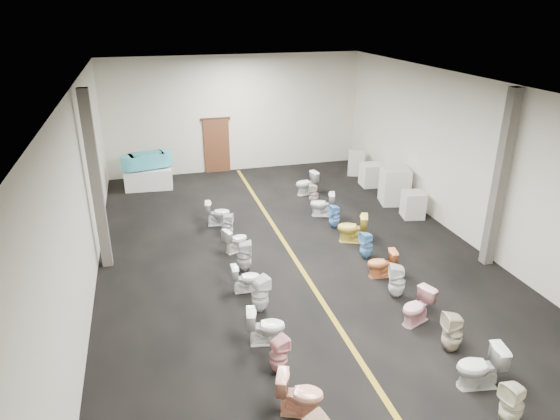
% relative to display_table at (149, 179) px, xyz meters
% --- Properties ---
extents(floor, '(16.00, 16.00, 0.00)m').
position_rel_display_table_xyz_m(floor, '(3.51, -6.65, -0.37)').
color(floor, black).
rests_on(floor, ground).
extents(ceiling, '(16.00, 16.00, 0.00)m').
position_rel_display_table_xyz_m(ceiling, '(3.51, -6.65, 4.13)').
color(ceiling, black).
rests_on(ceiling, ground).
extents(wall_back, '(10.00, 0.00, 10.00)m').
position_rel_display_table_xyz_m(wall_back, '(3.51, 1.35, 1.88)').
color(wall_back, beige).
rests_on(wall_back, ground).
extents(wall_front, '(10.00, 0.00, 10.00)m').
position_rel_display_table_xyz_m(wall_front, '(3.51, -14.65, 1.88)').
color(wall_front, beige).
rests_on(wall_front, ground).
extents(wall_left, '(0.00, 16.00, 16.00)m').
position_rel_display_table_xyz_m(wall_left, '(-1.49, -6.65, 1.88)').
color(wall_left, beige).
rests_on(wall_left, ground).
extents(wall_right, '(0.00, 16.00, 16.00)m').
position_rel_display_table_xyz_m(wall_right, '(8.51, -6.65, 1.88)').
color(wall_right, beige).
rests_on(wall_right, ground).
extents(aisle_stripe, '(0.12, 15.60, 0.01)m').
position_rel_display_table_xyz_m(aisle_stripe, '(3.51, -6.65, -0.36)').
color(aisle_stripe, olive).
rests_on(aisle_stripe, floor).
extents(back_door, '(1.00, 0.10, 2.10)m').
position_rel_display_table_xyz_m(back_door, '(2.71, 1.29, 0.68)').
color(back_door, '#562D19').
rests_on(back_door, floor).
extents(door_frame, '(1.15, 0.08, 0.10)m').
position_rel_display_table_xyz_m(door_frame, '(2.71, 1.30, 1.75)').
color(door_frame, '#331C11').
rests_on(door_frame, back_door).
extents(column_left, '(0.25, 0.25, 4.50)m').
position_rel_display_table_xyz_m(column_left, '(-1.24, -5.65, 1.88)').
color(column_left, '#59544C').
rests_on(column_left, floor).
extents(column_right, '(0.25, 0.25, 4.50)m').
position_rel_display_table_xyz_m(column_right, '(8.26, -8.15, 1.88)').
color(column_right, '#59544C').
rests_on(column_right, floor).
extents(display_table, '(1.71, 0.95, 0.73)m').
position_rel_display_table_xyz_m(display_table, '(0.00, 0.00, 0.00)').
color(display_table, white).
rests_on(display_table, floor).
extents(bathtub, '(1.83, 0.95, 0.55)m').
position_rel_display_table_xyz_m(bathtub, '(0.00, 0.00, 0.70)').
color(bathtub, '#43AFC2').
rests_on(bathtub, display_table).
extents(appliance_crate_a, '(0.75, 0.75, 0.82)m').
position_rel_display_table_xyz_m(appliance_crate_a, '(7.91, -4.94, 0.04)').
color(appliance_crate_a, beige).
rests_on(appliance_crate_a, floor).
extents(appliance_crate_b, '(1.06, 1.06, 1.21)m').
position_rel_display_table_xyz_m(appliance_crate_b, '(7.91, -3.68, 0.24)').
color(appliance_crate_b, silver).
rests_on(appliance_crate_b, floor).
extents(appliance_crate_c, '(0.79, 0.79, 0.82)m').
position_rel_display_table_xyz_m(appliance_crate_c, '(7.91, -1.88, 0.04)').
color(appliance_crate_c, silver).
rests_on(appliance_crate_c, floor).
extents(appliance_crate_d, '(0.82, 0.82, 0.89)m').
position_rel_display_table_xyz_m(appliance_crate_d, '(7.91, -0.50, 0.08)').
color(appliance_crate_d, silver).
rests_on(appliance_crate_d, floor).
extents(toilet_left_2, '(0.87, 0.70, 0.78)m').
position_rel_display_table_xyz_m(toilet_left_2, '(2.02, -11.80, 0.02)').
color(toilet_left_2, '#F0A586').
rests_on(toilet_left_2, floor).
extents(toilet_left_3, '(0.44, 0.43, 0.74)m').
position_rel_display_table_xyz_m(toilet_left_3, '(1.95, -10.75, 0.00)').
color(toilet_left_3, pink).
rests_on(toilet_left_3, floor).
extents(toilet_left_4, '(0.82, 0.56, 0.77)m').
position_rel_display_table_xyz_m(toilet_left_4, '(1.93, -9.86, 0.02)').
color(toilet_left_4, white).
rests_on(toilet_left_4, floor).
extents(toilet_left_5, '(0.49, 0.49, 0.83)m').
position_rel_display_table_xyz_m(toilet_left_5, '(2.08, -8.75, 0.05)').
color(toilet_left_5, white).
rests_on(toilet_left_5, floor).
extents(toilet_left_6, '(0.67, 0.39, 0.68)m').
position_rel_display_table_xyz_m(toilet_left_6, '(1.94, -7.85, -0.03)').
color(toilet_left_6, white).
rests_on(toilet_left_6, floor).
extents(toilet_left_7, '(0.42, 0.42, 0.80)m').
position_rel_display_table_xyz_m(toilet_left_7, '(2.11, -6.88, 0.03)').
color(toilet_left_7, silver).
rests_on(toilet_left_7, floor).
extents(toilet_left_8, '(0.77, 0.60, 0.69)m').
position_rel_display_table_xyz_m(toilet_left_8, '(2.10, -5.79, -0.02)').
color(toilet_left_8, white).
rests_on(toilet_left_8, floor).
extents(toilet_left_9, '(0.42, 0.41, 0.72)m').
position_rel_display_table_xyz_m(toilet_left_9, '(2.04, -4.85, -0.01)').
color(toilet_left_9, silver).
rests_on(toilet_left_9, floor).
extents(toilet_left_10, '(0.79, 0.52, 0.75)m').
position_rel_display_table_xyz_m(toilet_left_10, '(1.91, -3.90, 0.01)').
color(toilet_left_10, silver).
rests_on(toilet_left_10, floor).
extents(toilet_right_0, '(0.44, 0.43, 0.80)m').
position_rel_display_table_xyz_m(toilet_right_0, '(5.18, -12.91, 0.03)').
color(toilet_right_0, beige).
rests_on(toilet_right_0, floor).
extents(toilet_right_1, '(0.88, 0.59, 0.83)m').
position_rel_display_table_xyz_m(toilet_right_1, '(5.21, -12.05, 0.05)').
color(toilet_right_1, silver).
rests_on(toilet_right_1, floor).
extents(toilet_right_2, '(0.43, 0.42, 0.84)m').
position_rel_display_table_xyz_m(toilet_right_2, '(5.32, -11.06, 0.05)').
color(toilet_right_2, beige).
rests_on(toilet_right_2, floor).
extents(toilet_right_3, '(0.85, 0.67, 0.76)m').
position_rel_display_table_xyz_m(toilet_right_3, '(5.14, -10.05, 0.01)').
color(toilet_right_3, '#F2AEB5').
rests_on(toilet_right_3, floor).
extents(toilet_right_4, '(0.48, 0.47, 0.83)m').
position_rel_display_table_xyz_m(toilet_right_4, '(5.21, -9.03, 0.05)').
color(toilet_right_4, silver).
rests_on(toilet_right_4, floor).
extents(toilet_right_5, '(0.76, 0.51, 0.71)m').
position_rel_display_table_xyz_m(toilet_right_5, '(5.29, -8.09, -0.01)').
color(toilet_right_5, '#DE8244').
rests_on(toilet_right_5, floor).
extents(toilet_right_6, '(0.39, 0.39, 0.75)m').
position_rel_display_table_xyz_m(toilet_right_6, '(5.34, -7.10, 0.01)').
color(toilet_right_6, '#68AAE0').
rests_on(toilet_right_6, floor).
extents(toilet_right_7, '(0.94, 0.77, 0.84)m').
position_rel_display_table_xyz_m(toilet_right_7, '(5.36, -6.09, 0.05)').
color(toilet_right_7, yellow).
rests_on(toilet_right_7, floor).
extents(toilet_right_8, '(0.38, 0.37, 0.73)m').
position_rel_display_table_xyz_m(toilet_right_8, '(5.24, -5.05, 0.00)').
color(toilet_right_8, '#6BA8E3').
rests_on(toilet_right_8, floor).
extents(toilet_right_9, '(0.87, 0.67, 0.78)m').
position_rel_display_table_xyz_m(toilet_right_9, '(5.20, -4.10, 0.02)').
color(toilet_right_9, white).
rests_on(toilet_right_9, floor).
extents(toilet_right_10, '(0.42, 0.41, 0.70)m').
position_rel_display_table_xyz_m(toilet_right_10, '(5.27, -3.07, -0.02)').
color(toilet_right_10, beige).
rests_on(toilet_right_10, floor).
extents(toilet_right_11, '(0.86, 0.58, 0.81)m').
position_rel_display_table_xyz_m(toilet_right_11, '(5.32, -2.13, 0.04)').
color(toilet_right_11, white).
rests_on(toilet_right_11, floor).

